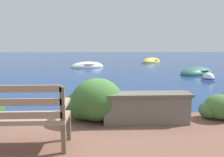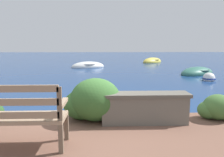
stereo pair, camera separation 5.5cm
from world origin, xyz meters
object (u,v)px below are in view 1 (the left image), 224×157
at_px(mooring_buoy, 208,78).
at_px(rowboat_nearest, 196,73).
at_px(park_bench, 16,115).
at_px(rowboat_far, 151,62).
at_px(rowboat_mid, 87,67).

bearing_deg(mooring_buoy, rowboat_nearest, 80.58).
bearing_deg(rowboat_nearest, mooring_buoy, 45.96).
bearing_deg(park_bench, rowboat_far, 64.42).
bearing_deg(rowboat_mid, mooring_buoy, -65.75).
height_order(park_bench, rowboat_nearest, park_bench).
relative_size(park_bench, rowboat_nearest, 0.53).
distance_m(park_bench, rowboat_nearest, 10.94).
xyz_separation_m(park_bench, rowboat_nearest, (6.34, 8.90, -0.64)).
relative_size(park_bench, mooring_buoy, 2.33).
bearing_deg(mooring_buoy, rowboat_mid, 135.64).
distance_m(rowboat_nearest, rowboat_far, 7.74).
distance_m(rowboat_mid, rowboat_far, 6.76).
height_order(park_bench, mooring_buoy, park_bench).
xyz_separation_m(rowboat_nearest, rowboat_far, (-0.84, 7.69, 0.00)).
bearing_deg(mooring_buoy, park_bench, -131.44).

